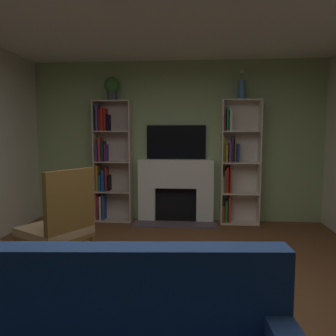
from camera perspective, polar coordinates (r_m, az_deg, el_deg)
name	(u,v)px	position (r m, az deg, el deg)	size (l,w,h in m)	color
ground_plane	(157,308)	(3.08, -1.91, -22.96)	(7.06, 7.06, 0.00)	brown
wall_back_accent	(176,142)	(5.66, 1.46, 4.52)	(4.99, 0.06, 2.69)	#99B27A
fireplace	(176,189)	(5.59, 1.36, -3.62)	(1.36, 0.52, 1.06)	white
tv	(176,142)	(5.60, 1.43, 4.49)	(0.99, 0.06, 0.56)	black
bookshelf_left	(109,161)	(5.71, -10.12, 1.26)	(0.62, 0.30, 2.03)	beige
bookshelf_right	(235,164)	(5.57, 11.53, 0.73)	(0.62, 0.30, 2.03)	silver
potted_plant	(112,87)	(5.69, -9.63, 13.57)	(0.25, 0.25, 0.38)	#434C52
vase_with_flowers	(242,89)	(5.56, 12.62, 13.08)	(0.13, 0.13, 0.47)	teal
armchair	(60,224)	(3.58, -18.14, -9.16)	(0.81, 0.79, 1.14)	brown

